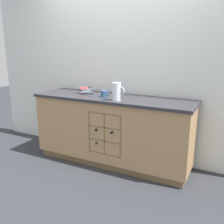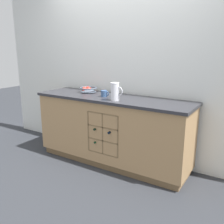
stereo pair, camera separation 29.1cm
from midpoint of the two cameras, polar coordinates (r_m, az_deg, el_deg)
The scene contains 6 objects.
ground_plane at distance 3.50m, azimuth 2.43°, elevation -11.32°, with size 14.00×14.00×0.00m, color #2D3035.
back_wall at distance 3.46m, azimuth 5.58°, elevation 10.33°, with size 4.48×0.06×2.55m, color silver.
kitchen_island at distance 3.32m, azimuth 2.50°, elevation -4.16°, with size 2.12×0.61×0.91m.
fruit_bowl at distance 3.54m, azimuth -3.16°, elevation 5.20°, with size 0.24×0.24×0.08m.
white_pitcher at distance 2.98m, azimuth 3.53°, elevation 4.74°, with size 0.16×0.11×0.22m.
ceramic_mug at distance 3.23m, azimuth 0.81°, elevation 4.23°, with size 0.12×0.08×0.08m.
Camera 2 is at (1.69, -2.66, 1.52)m, focal length 40.00 mm.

